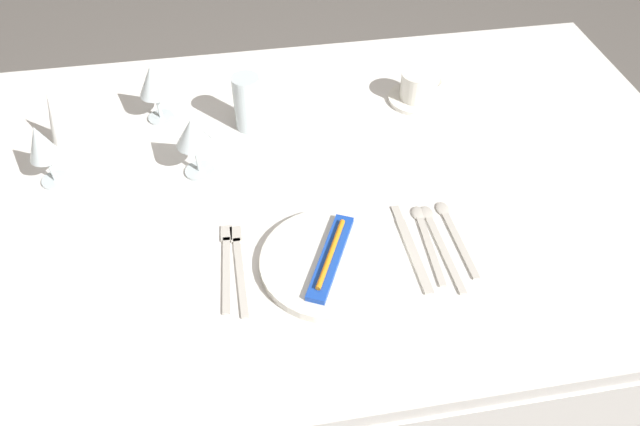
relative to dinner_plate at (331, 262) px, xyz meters
The scene contains 17 objects.
ground_plane 0.79m from the dinner_plate, 94.84° to the left, with size 6.00×6.00×0.00m, color slate.
dining_table 0.26m from the dinner_plate, 94.84° to the left, with size 1.80×1.11×0.74m.
dinner_plate is the anchor object (origin of this frame).
toothbrush_package 0.02m from the dinner_plate, behind, with size 0.12×0.20×0.02m.
fork_outer 0.17m from the dinner_plate, behind, with size 0.02×0.22×0.00m.
fork_inner 0.20m from the dinner_plate, 169.48° to the left, with size 0.03×0.21×0.00m.
dinner_knife 0.16m from the dinner_plate, ahead, with size 0.02×0.23×0.00m.
spoon_soup 0.20m from the dinner_plate, 12.60° to the left, with size 0.03×0.21×0.01m.
spoon_dessert 0.22m from the dinner_plate, ahead, with size 0.03×0.23×0.01m.
spoon_tea 0.26m from the dinner_plate, 10.93° to the left, with size 0.03×0.21×0.01m.
saucer_left 0.58m from the dinner_plate, 57.94° to the left, with size 0.14×0.14×0.01m, color white.
coffee_cup_left 0.58m from the dinner_plate, 57.80° to the left, with size 0.11×0.09×0.07m.
wine_glass_centre 0.64m from the dinner_plate, 148.76° to the left, with size 0.07×0.07×0.15m.
wine_glass_left 0.40m from the dinner_plate, 127.45° to the left, with size 0.08×0.08×0.14m.
wine_glass_right 0.62m from the dinner_plate, 121.81° to the left, with size 0.07×0.07×0.14m.
drink_tumbler 0.47m from the dinner_plate, 104.11° to the left, with size 0.06×0.06×0.13m.
napkin_folded 0.70m from the dinner_plate, 140.24° to the left, with size 0.06×0.06×0.15m, color white.
Camera 1 is at (-0.12, -0.95, 1.62)m, focal length 33.63 mm.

